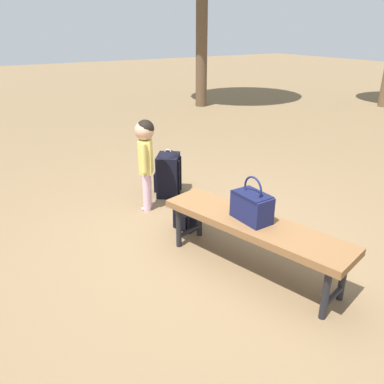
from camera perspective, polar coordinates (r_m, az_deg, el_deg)
The scene contains 6 objects.
ground_plane at distance 3.64m, azimuth 1.25°, elevation -7.64°, with size 40.00×40.00×0.00m, color brown.
park_bench at distance 3.13m, azimuth 8.99°, elevation -5.20°, with size 1.65×0.79×0.45m.
handbag at distance 3.07m, azimuth 8.76°, elevation -1.96°, with size 0.32×0.19×0.37m.
child_standing at distance 4.11m, azimuth -6.82°, elevation 5.99°, with size 0.23×0.20×0.99m.
backpack_large at distance 4.59m, azimuth -3.52°, elevation 2.92°, with size 0.41×0.40×0.56m.
backpack_small at distance 3.83m, azimuth -0.87°, elevation -2.90°, with size 0.26×0.23×0.36m.
Camera 1 is at (-2.61, 1.73, 1.86)m, focal length 36.39 mm.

